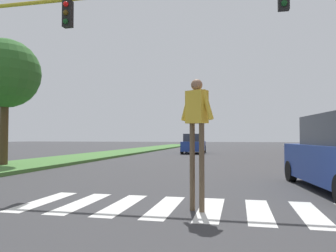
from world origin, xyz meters
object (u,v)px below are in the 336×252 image
Objects in this scene: tree_mid at (5,74)px; traffic_light_gantry at (71,35)px; sedan_midblock at (194,144)px; pedestrian_performer at (197,123)px.

tree_mid is 6.90m from traffic_light_gantry.
traffic_light_gantry is 2.58× the size of sedan_midblock.
tree_mid is 17.00m from sedan_midblock.
traffic_light_gantry is 4.55× the size of pedestrian_performer.
tree_mid reaches higher than pedestrian_performer.
sedan_midblock is at bearing 66.43° from tree_mid.
tree_mid reaches higher than sedan_midblock.
traffic_light_gantry reaches higher than pedestrian_performer.
traffic_light_gantry is 5.64m from pedestrian_performer.
tree_mid is 12.08m from pedestrian_performer.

